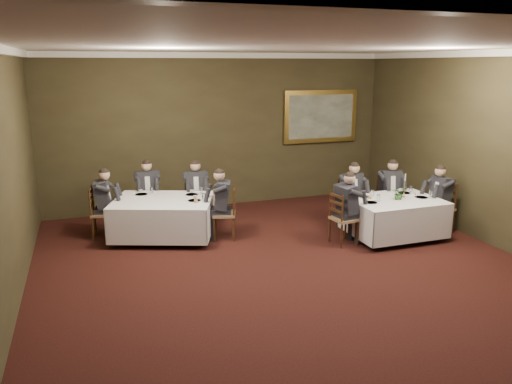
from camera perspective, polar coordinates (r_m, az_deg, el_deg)
ground at (r=7.53m, az=6.24°, el=-11.26°), size 10.00×10.00×0.00m
ceiling at (r=6.80m, az=7.07°, el=16.41°), size 8.00×10.00×0.10m
back_wall at (r=11.60m, az=-4.10°, el=6.94°), size 8.00×0.10×3.50m
crown_molding at (r=6.80m, az=7.05°, el=15.90°), size 8.00×10.00×0.12m
table_main at (r=9.91m, az=15.47°, el=-2.55°), size 1.71×1.30×0.67m
table_second at (r=9.69m, az=-10.53°, el=-2.64°), size 2.22×1.96×0.67m
chair_main_backleft at (r=10.43m, az=10.61°, el=-2.37°), size 0.49×0.48×1.00m
diner_main_backleft at (r=10.36m, az=10.71°, el=-1.18°), size 0.46×0.53×1.35m
chair_main_backright at (r=10.90m, az=14.83°, el=-1.88°), size 0.49×0.48×1.00m
diner_main_backright at (r=10.83m, az=14.94°, el=-0.73°), size 0.46×0.53×1.35m
chair_main_endleft at (r=9.41m, az=9.93°, el=-4.20°), size 0.47×0.49×1.00m
diner_main_endleft at (r=9.35m, az=10.05°, el=-2.86°), size 0.52×0.45×1.35m
chair_main_endright at (r=10.59m, az=20.26°, el=-2.77°), size 0.43×0.45×1.00m
diner_main_endright at (r=10.52m, az=20.32°, el=-1.59°), size 0.49×0.43×1.35m
chair_sec_backleft at (r=10.74m, az=-12.13°, el=-1.96°), size 0.48×0.47×1.00m
diner_sec_backleft at (r=10.67m, az=-12.19°, el=-0.80°), size 0.45×0.52×1.35m
chair_sec_backright at (r=10.56m, az=-6.85°, el=-2.02°), size 0.48×0.46×1.00m
diner_sec_backright at (r=10.48m, az=-6.88°, el=-0.84°), size 0.45×0.52×1.35m
chair_sec_endright at (r=9.58m, az=-3.57°, el=-3.66°), size 0.54×0.55×1.00m
diner_sec_endright at (r=9.51m, az=-3.66°, el=-2.35°), size 0.58×0.53×1.35m
chair_sec_endleft at (r=10.04m, az=-17.09°, el=-3.44°), size 0.48×0.50×1.00m
diner_sec_endleft at (r=9.97m, az=-17.12°, el=-2.19°), size 0.53×0.47×1.35m
centerpiece at (r=9.80m, az=16.01°, el=-0.04°), size 0.29×0.27×0.27m
candlestick at (r=9.99m, az=16.61°, el=0.42°), size 0.07×0.07×0.47m
place_setting_table_main at (r=9.91m, az=12.41°, el=-0.27°), size 0.33×0.31×0.14m
place_setting_table_second at (r=10.11m, az=-12.70°, el=-0.01°), size 0.33×0.31×0.14m
painting at (r=12.39m, az=7.39°, el=8.56°), size 1.91×0.09×1.26m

